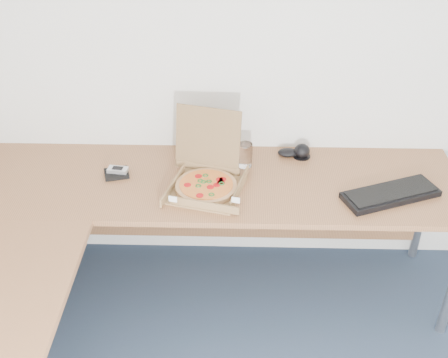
{
  "coord_description": "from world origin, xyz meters",
  "views": [
    {
      "loc": [
        -0.39,
        -1.01,
        2.34
      ],
      "look_at": [
        -0.45,
        1.28,
        0.82
      ],
      "focal_mm": 45.87,
      "sensor_mm": 36.0,
      "label": 1
    }
  ],
  "objects_px": {
    "wallet": "(117,173)",
    "desk": "(139,237)",
    "keyboard": "(390,194)",
    "pizza_box": "(206,181)",
    "drinking_glass": "(245,155)"
  },
  "relations": [
    {
      "from": "wallet",
      "to": "desk",
      "type": "bearing_deg",
      "value": -84.22
    },
    {
      "from": "keyboard",
      "to": "desk",
      "type": "bearing_deg",
      "value": 172.64
    },
    {
      "from": "desk",
      "to": "keyboard",
      "type": "xyz_separation_m",
      "value": [
        1.18,
        0.31,
        0.04
      ]
    },
    {
      "from": "pizza_box",
      "to": "keyboard",
      "type": "bearing_deg",
      "value": 11.03
    },
    {
      "from": "desk",
      "to": "pizza_box",
      "type": "xyz_separation_m",
      "value": [
        0.29,
        0.36,
        0.07
      ]
    },
    {
      "from": "keyboard",
      "to": "wallet",
      "type": "xyz_separation_m",
      "value": [
        -1.37,
        0.16,
        -0.0
      ]
    },
    {
      "from": "pizza_box",
      "to": "drinking_glass",
      "type": "height_order",
      "value": "pizza_box"
    },
    {
      "from": "keyboard",
      "to": "wallet",
      "type": "distance_m",
      "value": 1.37
    },
    {
      "from": "wallet",
      "to": "pizza_box",
      "type": "bearing_deg",
      "value": -28.3
    },
    {
      "from": "desk",
      "to": "keyboard",
      "type": "height_order",
      "value": "keyboard"
    },
    {
      "from": "desk",
      "to": "drinking_glass",
      "type": "relative_size",
      "value": 19.23
    },
    {
      "from": "drinking_glass",
      "to": "keyboard",
      "type": "xyz_separation_m",
      "value": [
        0.71,
        -0.27,
        -0.05
      ]
    },
    {
      "from": "pizza_box",
      "to": "wallet",
      "type": "distance_m",
      "value": 0.48
    },
    {
      "from": "pizza_box",
      "to": "wallet",
      "type": "xyz_separation_m",
      "value": [
        -0.47,
        0.1,
        -0.03
      ]
    },
    {
      "from": "desk",
      "to": "drinking_glass",
      "type": "height_order",
      "value": "drinking_glass"
    }
  ]
}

